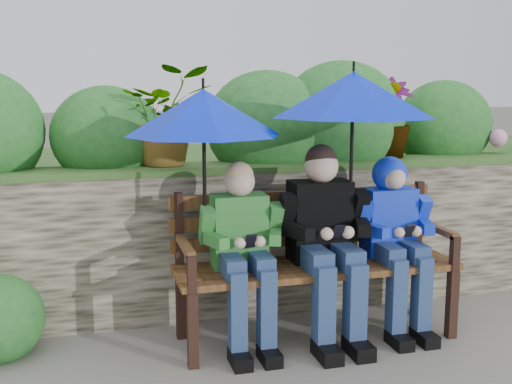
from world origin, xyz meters
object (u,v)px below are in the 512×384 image
object	(u,v)px
boy_middle	(326,234)
umbrella_left	(204,112)
umbrella_right	(353,94)
boy_left	(243,245)
boy_right	(395,228)
park_bench	(313,253)

from	to	relation	value
boy_middle	umbrella_left	size ratio (longest dim) A/B	1.32
umbrella_right	umbrella_left	bearing A→B (deg)	177.38
boy_left	umbrella_right	bearing A→B (deg)	0.06
boy_left	umbrella_right	distance (m)	1.11
boy_middle	umbrella_right	distance (m)	0.86
boy_middle	boy_right	world-z (taller)	boy_middle
umbrella_left	umbrella_right	distance (m)	0.91
boy_middle	umbrella_left	xyz separation A→B (m)	(-0.74, 0.05, 0.75)
park_bench	boy_right	bearing A→B (deg)	-7.40
boy_left	umbrella_left	bearing A→B (deg)	169.19
umbrella_right	boy_right	bearing A→B (deg)	2.21
park_bench	boy_left	distance (m)	0.49
park_bench	umbrella_right	size ratio (longest dim) A/B	1.74
umbrella_left	umbrella_right	world-z (taller)	umbrella_right
boy_middle	boy_right	distance (m)	0.48
boy_left	boy_right	xyz separation A→B (m)	(1.00, 0.01, 0.04)
boy_middle	umbrella_left	world-z (taller)	umbrella_left
umbrella_left	boy_left	bearing A→B (deg)	-10.81
umbrella_right	park_bench	bearing A→B (deg)	159.06
boy_left	boy_middle	distance (m)	0.52
park_bench	boy_middle	bearing A→B (deg)	-62.18
park_bench	umbrella_right	bearing A→B (deg)	-20.94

